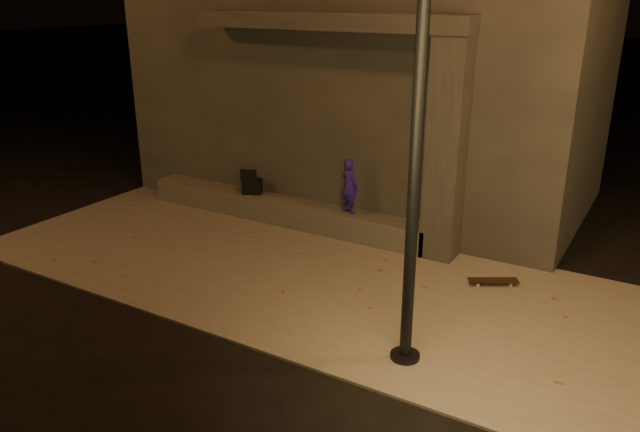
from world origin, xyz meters
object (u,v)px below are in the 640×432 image
Objects in this scene: column at (447,152)px; skateboarder at (349,186)px; skateboard at (493,281)px; backpack at (252,185)px.

column is 1.94m from skateboarder.
column is at bearing -162.87° from skateboarder.
column is 4.87× the size of skateboard.
column is 3.63× the size of skateboarder.
column is 4.08m from backpack.
backpack reaches higher than skateboard.
skateboarder is 1.94× the size of backpack.
skateboarder reaches higher than skateboard.
skateboarder is (-1.74, 0.00, -0.85)m from column.
skateboard is (2.85, -0.65, -0.88)m from skateboarder.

